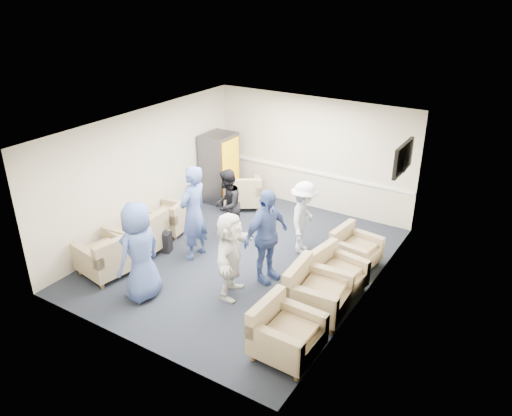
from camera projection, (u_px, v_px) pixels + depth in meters
The scene contains 25 objects.
floor at pixel (243, 259), 9.99m from camera, with size 6.00×6.00×0.00m, color black.
ceiling at pixel (242, 128), 8.85m from camera, with size 6.00×6.00×0.00m, color white.
back_wall at pixel (312, 154), 11.73m from camera, with size 5.00×0.02×2.70m, color beige.
front_wall at pixel (127, 269), 7.11m from camera, with size 5.00×0.02×2.70m, color beige.
left_wall at pixel (144, 172), 10.62m from camera, with size 0.02×6.00×2.70m, color beige.
right_wall at pixel (369, 229), 8.22m from camera, with size 0.02×6.00×2.70m, color beige.
chair_rail at pixel (311, 172), 11.90m from camera, with size 4.98×0.04×0.06m, color white.
tv at pixel (403, 158), 9.34m from camera, with size 0.10×1.00×0.58m.
armchair_left_near at pixel (108, 258), 9.33m from camera, with size 1.04×1.04×0.72m.
armchair_left_mid at pixel (139, 237), 10.03m from camera, with size 1.02×1.02×0.76m.
armchair_left_far at pixel (172, 218), 10.94m from camera, with size 0.91×0.91×0.65m.
armchair_right_near at pixel (284, 334), 7.33m from camera, with size 0.93×0.93×0.72m.
armchair_right_midnear at pixel (315, 294), 8.24m from camera, with size 0.99×0.99×0.74m.
armchair_right_midfar at pixel (334, 274), 8.85m from camera, with size 0.96×0.96×0.67m.
armchair_right_far at pixel (353, 250), 9.68m from camera, with size 0.89×0.89×0.64m.
armchair_corner at pixel (242, 193), 12.10m from camera, with size 1.24×1.24×0.72m.
vending_machine at pixel (220, 168), 12.28m from camera, with size 0.70×0.81×1.71m.
backpack at pixel (164, 240), 10.17m from camera, with size 0.35×0.29×0.51m.
pillow at pixel (107, 249), 9.26m from camera, with size 0.46×0.35×0.13m, color beige.
person_front_left at pixel (140, 252), 8.46m from camera, with size 0.88×0.57×1.80m, color #3B518E.
person_mid_left at pixel (193, 213), 9.70m from camera, with size 0.70×0.46×1.92m, color #3B518E.
person_back_left at pixel (227, 205), 10.49m from camera, with size 0.75×0.59×1.55m, color black.
person_back_right at pixel (304, 218), 9.95m from camera, with size 0.99×0.57×1.53m, color white.
person_mid_right at pixel (266, 236), 8.96m from camera, with size 1.05×0.44×1.80m, color #3B518E.
person_front_right at pixel (230, 255), 8.56m from camera, with size 1.47×0.47×1.58m, color silver.
Camera 1 is at (4.78, -7.19, 5.14)m, focal length 35.00 mm.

